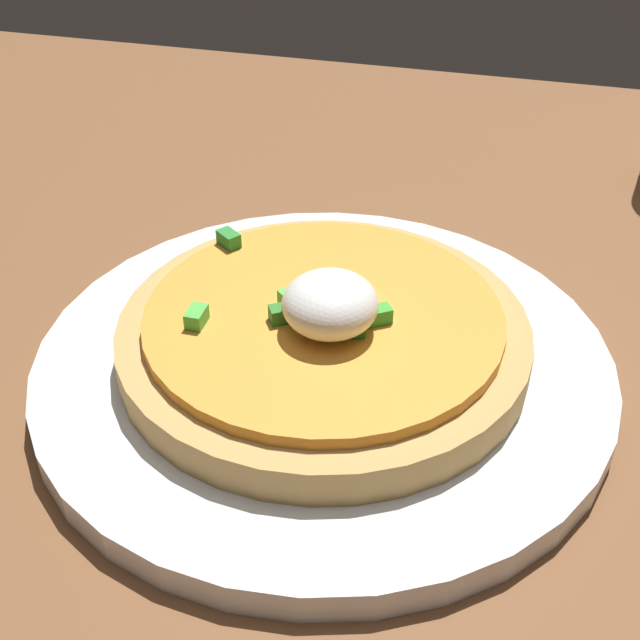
# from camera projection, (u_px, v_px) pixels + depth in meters

# --- Properties ---
(dining_table) EXTENTS (1.17, 0.83, 0.03)m
(dining_table) POSITION_uv_depth(u_px,v_px,m) (342.00, 352.00, 0.47)
(dining_table) COLOR brown
(dining_table) RESTS_ON ground
(plate) EXTENTS (0.29, 0.29, 0.02)m
(plate) POSITION_uv_depth(u_px,v_px,m) (320.00, 364.00, 0.43)
(plate) COLOR white
(plate) RESTS_ON dining_table
(pizza) EXTENTS (0.20, 0.20, 0.05)m
(pizza) POSITION_uv_depth(u_px,v_px,m) (320.00, 332.00, 0.42)
(pizza) COLOR tan
(pizza) RESTS_ON plate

